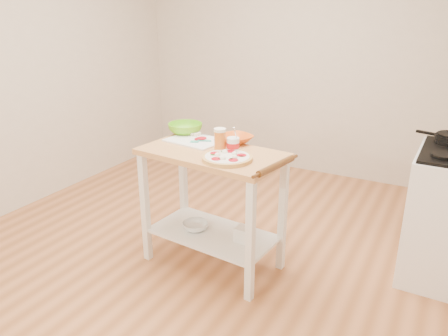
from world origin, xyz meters
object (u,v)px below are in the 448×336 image
spatula (200,141)px  yogurt_tub (233,145)px  cutting_board (195,140)px  rolling_pin (276,166)px  shelf_glass_bowl (195,226)px  green_bowl (185,129)px  shelf_bin (243,234)px  pizza (227,157)px  orange_bowl (236,139)px  prep_island (212,186)px  knife (188,132)px  beer_pint (220,140)px

spatula → yogurt_tub: 0.32m
cutting_board → rolling_pin: rolling_pin is taller
yogurt_tub → shelf_glass_bowl: size_ratio=0.98×
green_bowl → shelf_bin: 0.95m
yogurt_tub → rolling_pin: size_ratio=0.50×
pizza → cutting_board: bearing=147.3°
shelf_glass_bowl → orange_bowl: bearing=55.9°
prep_island → yogurt_tub: 0.35m
prep_island → knife: (-0.37, 0.27, 0.28)m
cutting_board → yogurt_tub: (0.37, -0.11, 0.05)m
orange_bowl → beer_pint: bearing=-89.2°
cutting_board → beer_pint: beer_pint is taller
pizza → yogurt_tub: 0.16m
cutting_board → green_bowl: (-0.17, 0.13, 0.03)m
prep_island → pizza: (0.18, -0.11, 0.28)m
green_bowl → beer_pint: bearing=-30.3°
shelf_glass_bowl → green_bowl: bearing=131.0°
prep_island → green_bowl: size_ratio=3.91×
cutting_board → spatula: cutting_board is taller
pizza → yogurt_tub: yogurt_tub is taller
prep_island → rolling_pin: 0.61m
knife → shelf_bin: (0.62, -0.27, -0.60)m
beer_pint → pizza: bearing=-45.2°
rolling_pin → shelf_glass_bowl: rolling_pin is taller
orange_bowl → rolling_pin: (0.48, -0.38, -0.01)m
rolling_pin → prep_island: bearing=166.4°
shelf_bin → pizza: bearing=-123.3°
orange_bowl → yogurt_tub: bearing=-67.5°
spatula → beer_pint: bearing=-47.9°
knife → orange_bowl: (0.42, -0.02, 0.01)m
yogurt_tub → shelf_bin: size_ratio=1.78×
cutting_board → orange_bowl: bearing=28.1°
prep_island → shelf_bin: (0.25, 0.00, -0.33)m
cutting_board → rolling_pin: size_ratio=1.18×
prep_island → cutting_board: cutting_board is taller
pizza → spatula: bearing=146.9°
spatula → shelf_bin: size_ratio=1.30×
pizza → beer_pint: bearing=134.8°
spatula → knife: size_ratio=0.51×
spatula → beer_pint: beer_pint is taller
pizza → shelf_glass_bowl: 0.71m
prep_island → rolling_pin: size_ratio=2.81×
beer_pint → yogurt_tub: (0.08, 0.03, -0.03)m
cutting_board → orange_bowl: orange_bowl is taller
green_bowl → beer_pint: 0.54m
pizza → orange_bowl: orange_bowl is taller
knife → orange_bowl: orange_bowl is taller
prep_island → shelf_bin: 0.41m
rolling_pin → pizza: bearing=177.0°
spatula → orange_bowl: bearing=8.6°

